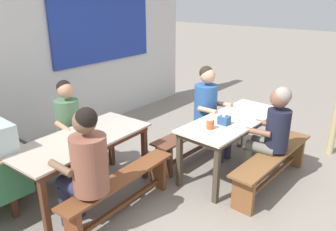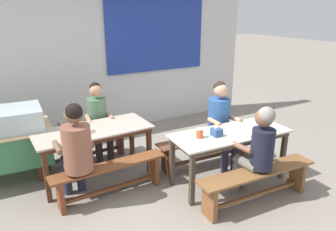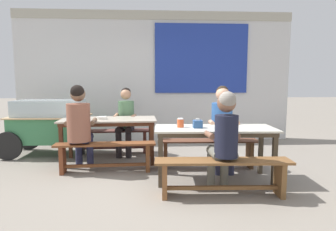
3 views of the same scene
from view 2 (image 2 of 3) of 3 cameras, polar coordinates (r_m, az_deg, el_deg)
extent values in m
plane|color=gray|center=(4.45, 1.60, -13.39)|extent=(40.00, 40.00, 0.00)
cube|color=silver|center=(6.34, -11.07, 9.58)|extent=(6.33, 0.12, 2.78)
cube|color=#233A9A|center=(6.60, -2.06, 14.86)|extent=(2.15, 0.03, 1.58)
cube|color=#B9AD9A|center=(4.59, -13.41, -2.53)|extent=(1.65, 0.79, 0.03)
cube|color=#542E1C|center=(4.60, -13.37, -3.02)|extent=(1.57, 0.73, 0.06)
cube|color=#542E1C|center=(5.24, -6.57, -4.17)|extent=(0.06, 0.06, 0.67)
cube|color=#542E1C|center=(4.74, -3.42, -6.65)|extent=(0.06, 0.06, 0.67)
cube|color=#542E1C|center=(4.88, -22.40, -7.39)|extent=(0.06, 0.06, 0.67)
cube|color=#542E1C|center=(4.34, -20.98, -10.56)|extent=(0.06, 0.06, 0.67)
cube|color=silver|center=(4.43, 11.16, -3.14)|extent=(1.70, 0.74, 0.03)
cube|color=#473B2D|center=(4.45, 11.13, -3.65)|extent=(1.62, 0.68, 0.06)
cube|color=#473B2D|center=(5.23, 15.71, -4.83)|extent=(0.06, 0.06, 0.67)
cube|color=#473B2D|center=(4.89, 19.95, -7.04)|extent=(0.06, 0.06, 0.67)
cube|color=#473B2D|center=(4.43, 0.76, -8.55)|extent=(0.06, 0.06, 0.67)
cube|color=#473B2D|center=(4.02, 4.39, -11.74)|extent=(0.06, 0.06, 0.67)
cube|color=brown|center=(5.23, -15.24, -3.56)|extent=(1.51, 0.36, 0.03)
cube|color=brown|center=(5.50, -8.78, -4.53)|extent=(0.07, 0.26, 0.43)
cube|color=brown|center=(5.20, -21.67, -7.13)|extent=(0.07, 0.26, 0.43)
cube|color=brown|center=(5.36, -14.93, -6.87)|extent=(1.21, 0.09, 0.04)
cube|color=brown|center=(4.20, -10.48, -8.94)|extent=(1.54, 0.31, 0.03)
cube|color=brown|center=(4.54, -2.60, -9.62)|extent=(0.07, 0.21, 0.43)
cube|color=brown|center=(4.16, -18.81, -13.57)|extent=(0.07, 0.21, 0.43)
cube|color=brown|center=(4.36, -10.21, -12.83)|extent=(1.25, 0.10, 0.04)
cube|color=brown|center=(4.98, 6.85, -4.07)|extent=(1.63, 0.37, 0.02)
cube|color=brown|center=(5.46, 12.84, -4.95)|extent=(0.07, 0.26, 0.43)
cube|color=brown|center=(4.77, -0.27, -8.06)|extent=(0.07, 0.26, 0.43)
cube|color=brown|center=(5.12, 6.70, -7.54)|extent=(1.33, 0.10, 0.04)
cube|color=brown|center=(4.15, 15.89, -9.71)|extent=(1.66, 0.37, 0.03)
cube|color=brown|center=(4.72, 22.14, -9.93)|extent=(0.07, 0.26, 0.43)
cube|color=brown|center=(3.88, 7.48, -15.21)|extent=(0.07, 0.26, 0.43)
cube|color=brown|center=(4.32, 15.48, -13.62)|extent=(1.37, 0.11, 0.04)
cube|color=#3B8150|center=(5.08, -27.99, -5.27)|extent=(1.36, 0.79, 0.47)
cylinder|color=#333333|center=(5.23, -20.73, -7.92)|extent=(0.05, 0.05, 0.26)
cylinder|color=#3F3F3F|center=(5.06, -18.70, -2.37)|extent=(0.06, 0.74, 0.04)
cylinder|color=#2A2C4C|center=(4.52, -15.48, -10.29)|extent=(0.11, 0.11, 0.46)
cylinder|color=#2A2C4C|center=(4.48, -17.72, -10.75)|extent=(0.11, 0.11, 0.46)
cylinder|color=#2A2C4C|center=(4.24, -15.15, -8.03)|extent=(0.14, 0.39, 0.13)
cylinder|color=#2A2C4C|center=(4.20, -17.52, -8.51)|extent=(0.14, 0.39, 0.13)
cylinder|color=brown|center=(3.95, -16.02, -5.74)|extent=(0.35, 0.35, 0.57)
sphere|color=brown|center=(3.81, -16.68, 0.21)|extent=(0.22, 0.22, 0.22)
sphere|color=black|center=(3.77, -16.61, 0.64)|extent=(0.20, 0.20, 0.20)
cylinder|color=brown|center=(4.16, -14.12, -4.46)|extent=(0.08, 0.31, 0.09)
cylinder|color=brown|center=(4.08, -19.30, -5.45)|extent=(0.08, 0.31, 0.09)
cylinder|color=#2A2426|center=(5.04, -12.26, -6.85)|extent=(0.11, 0.11, 0.46)
cylinder|color=#2A2426|center=(5.07, -10.28, -6.53)|extent=(0.11, 0.11, 0.46)
cylinder|color=#2A2426|center=(5.09, -12.95, -3.19)|extent=(0.16, 0.42, 0.13)
cylinder|color=#2A2426|center=(5.13, -10.99, -2.89)|extent=(0.16, 0.42, 0.13)
cylinder|color=#4E7551|center=(5.19, -12.63, 0.24)|extent=(0.30, 0.30, 0.52)
sphere|color=tan|center=(5.06, -12.89, 4.38)|extent=(0.20, 0.20, 0.20)
sphere|color=black|center=(5.08, -13.00, 4.84)|extent=(0.18, 0.18, 0.18)
cylinder|color=tan|center=(5.00, -14.07, -0.77)|extent=(0.09, 0.31, 0.10)
cylinder|color=tan|center=(5.07, -10.28, -0.24)|extent=(0.09, 0.31, 0.09)
cylinder|color=slate|center=(4.51, 13.77, -10.18)|extent=(0.11, 0.11, 0.46)
cylinder|color=slate|center=(4.39, 12.12, -10.87)|extent=(0.11, 0.11, 0.46)
cylinder|color=slate|center=(4.29, 15.56, -7.71)|extent=(0.15, 0.35, 0.13)
cylinder|color=slate|center=(4.17, 13.88, -8.38)|extent=(0.15, 0.35, 0.13)
cylinder|color=#1B1D2F|center=(4.04, 16.63, -5.75)|extent=(0.28, 0.28, 0.51)
sphere|color=brown|center=(3.91, 16.95, -0.38)|extent=(0.22, 0.22, 0.22)
sphere|color=gray|center=(3.88, 17.33, 0.05)|extent=(0.21, 0.21, 0.21)
cylinder|color=brown|center=(4.26, 16.22, -4.59)|extent=(0.09, 0.30, 0.07)
cylinder|color=brown|center=(4.04, 13.19, -5.65)|extent=(0.09, 0.31, 0.08)
cylinder|color=#32334E|center=(4.87, 10.20, -7.64)|extent=(0.11, 0.11, 0.46)
cylinder|color=#32334E|center=(4.96, 11.94, -7.22)|extent=(0.11, 0.11, 0.46)
cylinder|color=#32334E|center=(4.89, 9.21, -3.87)|extent=(0.17, 0.42, 0.13)
cylinder|color=#32334E|center=(4.99, 10.95, -3.53)|extent=(0.17, 0.42, 0.13)
cylinder|color=#2D589C|center=(4.99, 9.11, -0.10)|extent=(0.33, 0.33, 0.56)
sphere|color=tan|center=(4.85, 9.49, 4.50)|extent=(0.22, 0.22, 0.22)
sphere|color=#2D2319|center=(4.87, 9.33, 5.01)|extent=(0.20, 0.20, 0.20)
cylinder|color=tan|center=(4.75, 8.37, -1.18)|extent=(0.10, 0.31, 0.08)
cylinder|color=tan|center=(4.95, 12.04, -0.57)|extent=(0.10, 0.31, 0.10)
cube|color=#2C528B|center=(4.26, 8.74, -2.98)|extent=(0.12, 0.13, 0.10)
cube|color=white|center=(4.23, 8.78, -2.18)|extent=(0.05, 0.04, 0.02)
cylinder|color=#D45229|center=(4.17, 5.71, -3.27)|extent=(0.09, 0.09, 0.11)
cylinder|color=white|center=(4.14, 5.74, -2.44)|extent=(0.08, 0.08, 0.02)
cylinder|color=silver|center=(4.48, -14.46, -2.62)|extent=(0.17, 0.17, 0.05)
camera|label=1|loc=(1.57, -67.10, 4.34)|focal=35.54mm
camera|label=3|loc=(2.21, 77.04, -23.21)|focal=30.82mm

